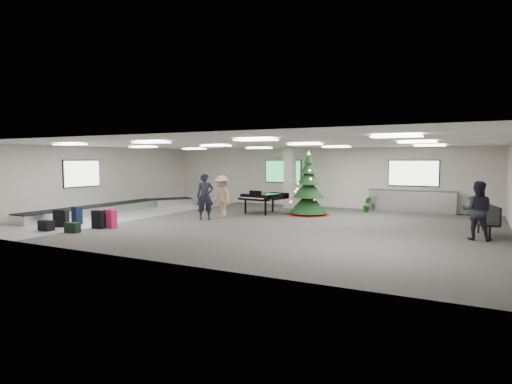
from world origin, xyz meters
The scene contains 20 objects.
ground centered at (0.00, 0.00, 0.00)m, with size 18.00×18.00×0.00m, color #353330.
room_envelope centered at (-0.38, 0.67, 2.33)m, with size 18.02×14.02×3.21m.
baggage_carousel centered at (-7.84, -0.08, 0.21)m, with size 2.28×9.71×0.43m.
service_counter centered at (5.00, 6.65, 0.55)m, with size 4.05×0.65×1.08m.
suitcase_0 centered at (-6.11, -4.35, 0.32)m, with size 0.44×0.29×0.66m.
suitcase_1 centered at (-4.64, -3.98, 0.34)m, with size 0.47×0.30×0.70m.
pink_suitcase centered at (-4.34, -3.65, 0.35)m, with size 0.48×0.32×0.71m.
suitcase_3 centered at (-4.40, -3.65, 0.27)m, with size 0.37×0.21×0.56m.
navy_suitcase centered at (-6.27, -3.57, 0.35)m, with size 0.50×0.37×0.71m.
suitcase_5 centered at (-6.20, -4.41, 0.33)m, with size 0.50×0.39×0.68m.
green_duffel centered at (-4.75, -5.03, 0.18)m, with size 0.55×0.31×0.37m.
black_duffel centered at (-5.93, -5.19, 0.18)m, with size 0.57×0.33×0.39m.
christmas_tree centered at (0.92, 3.29, 1.02)m, with size 2.09×2.09×2.98m.
grand_piano centered at (-1.22, 2.93, 0.80)m, with size 1.83×2.21×1.13m.
bench centered at (8.19, 0.86, 0.59)m, with size 0.94×1.73×1.04m.
traveler_a centered at (-2.44, -0.18, 1.00)m, with size 0.73×0.48×2.00m, color black.
traveler_b centered at (-2.24, 0.83, 0.93)m, with size 1.20×0.69×1.86m, color #997E5E.
traveler_bench centered at (7.86, -0.01, 0.94)m, with size 0.91×0.71×1.88m, color black.
potted_plant_left centered at (3.08, 5.62, 0.38)m, with size 0.41×0.33×0.75m, color #154217.
potted_plant_right centered at (7.67, 6.50, 0.45)m, with size 0.50×0.50×0.90m, color #154217.
Camera 1 is at (7.88, -15.22, 2.55)m, focal length 30.00 mm.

